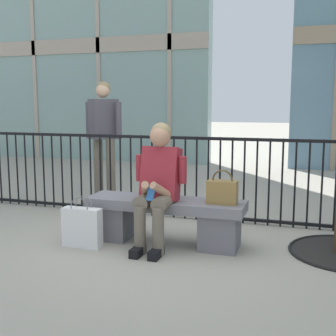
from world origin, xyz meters
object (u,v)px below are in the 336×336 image
Objects in this scene: seated_person_with_phone at (158,181)px; bystander_at_railing at (104,132)px; handbag_on_bench at (222,191)px; stone_bench at (165,217)px; shopping_bag at (82,227)px.

seated_person_with_phone is 0.71× the size of bystander_at_railing.
seated_person_with_phone reaches higher than handbag_on_bench.
stone_bench is 3.20× the size of shopping_bag.
stone_bench is 0.94× the size of bystander_at_railing.
handbag_on_bench is at bearing -38.17° from bystander_at_railing.
handbag_on_bench is 2.63m from bystander_at_railing.
seated_person_with_phone is at bearing -50.25° from bystander_at_railing.
bystander_at_railing reaches higher than shopping_bag.
shopping_bag reaches higher than stone_bench.
stone_bench is at bearing 78.02° from seated_person_with_phone.
shopping_bag is 0.29× the size of bystander_at_railing.
bystander_at_railing is (-1.46, 1.59, 0.73)m from stone_bench.
stone_bench is 0.40m from seated_person_with_phone.
bystander_at_railing is (-0.73, 1.96, 0.80)m from shopping_bag.
bystander_at_railing is at bearing 129.75° from seated_person_with_phone.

